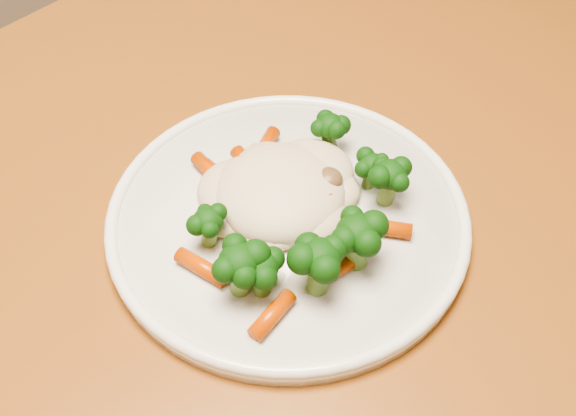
% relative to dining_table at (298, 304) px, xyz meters
% --- Properties ---
extents(dining_table, '(1.42, 1.19, 0.75)m').
position_rel_dining_table_xyz_m(dining_table, '(0.00, 0.00, 0.00)').
color(dining_table, brown).
rests_on(dining_table, ground).
extents(plate, '(0.28, 0.28, 0.01)m').
position_rel_dining_table_xyz_m(plate, '(-0.00, 0.01, 0.10)').
color(plate, white).
rests_on(plate, dining_table).
extents(meal, '(0.19, 0.18, 0.04)m').
position_rel_dining_table_xyz_m(meal, '(-0.00, 0.00, 0.13)').
color(meal, beige).
rests_on(meal, plate).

